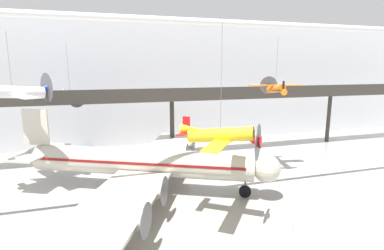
% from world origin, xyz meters
% --- Properties ---
extents(hangar_back_wall, '(140.00, 3.00, 21.63)m').
position_xyz_m(hangar_back_wall, '(0.00, 38.12, 10.81)').
color(hangar_back_wall, silver).
rests_on(hangar_back_wall, ground).
extents(mezzanine_walkway, '(110.00, 3.20, 10.87)m').
position_xyz_m(mezzanine_walkway, '(0.00, 27.97, 9.18)').
color(mezzanine_walkway, '#38332D').
rests_on(mezzanine_walkway, ground).
extents(ceiling_truss_beam, '(120.00, 0.60, 0.60)m').
position_xyz_m(ceiling_truss_beam, '(0.00, 10.07, 18.00)').
color(ceiling_truss_beam, silver).
extents(airliner_silver_main, '(28.90, 34.15, 9.13)m').
position_xyz_m(airliner_silver_main, '(-6.73, 15.67, 3.30)').
color(airliner_silver_main, beige).
rests_on(airliner_silver_main, ground).
extents(suspended_plane_yellow_lowwing, '(7.32, 7.84, 11.33)m').
position_xyz_m(suspended_plane_yellow_lowwing, '(-0.78, 6.58, 8.10)').
color(suspended_plane_yellow_lowwing, yellow).
extents(suspended_plane_orange_highwing, '(7.11, 5.87, 7.50)m').
position_xyz_m(suspended_plane_orange_highwing, '(11.49, 17.79, 11.17)').
color(suspended_plane_orange_highwing, orange).
extents(suspended_plane_blue_trainer, '(6.81, 5.99, 9.45)m').
position_xyz_m(suspended_plane_blue_trainer, '(-15.14, 31.71, 9.45)').
color(suspended_plane_blue_trainer, '#1E4CAD').
extents(suspended_plane_white_twin, '(8.33, 9.26, 7.88)m').
position_xyz_m(suspended_plane_white_twin, '(-19.84, 19.95, 11.21)').
color(suspended_plane_white_twin, silver).
extents(stanchion_barrier, '(0.36, 0.36, 1.08)m').
position_xyz_m(stanchion_barrier, '(4.53, 2.94, 0.33)').
color(stanchion_barrier, '#B2B5BA').
rests_on(stanchion_barrier, ground).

